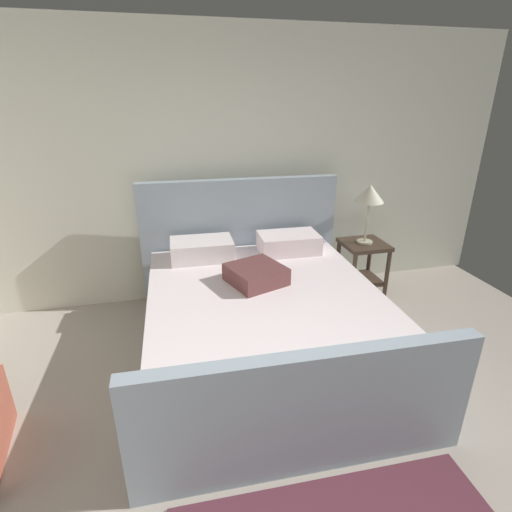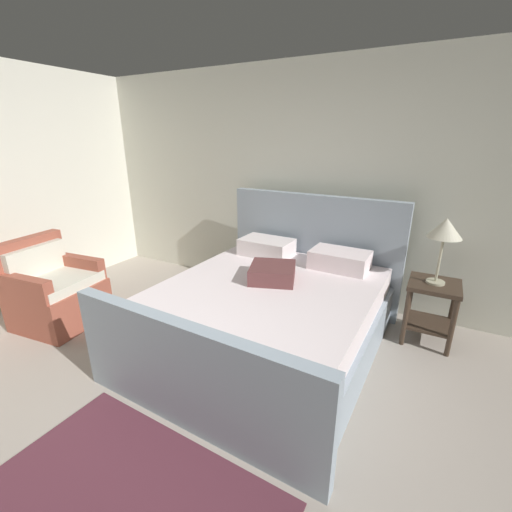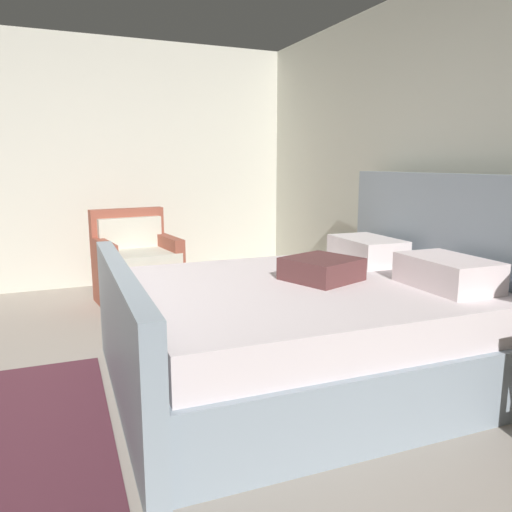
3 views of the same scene
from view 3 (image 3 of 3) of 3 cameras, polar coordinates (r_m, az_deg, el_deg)
name	(u,v)px [view 3 (image 3 of 3)]	position (r m, az deg, el deg)	size (l,w,h in m)	color
ground_plane	(71,415)	(3.03, -20.45, -16.69)	(5.91, 5.29, 0.02)	#AA9E92
wall_back	(464,166)	(3.86, 22.74, 9.52)	(6.03, 0.12, 2.65)	silver
wall_side_left	(46,165)	(5.72, -22.96, 9.60)	(0.12, 5.41, 2.65)	silver
bed	(309,323)	(3.16, 6.09, -7.69)	(2.02, 2.31, 1.28)	#98A8B6
armchair	(137,268)	(4.94, -13.53, -1.31)	(0.81, 0.80, 0.90)	#A0503D
area_rug	(15,430)	(2.95, -25.92, -17.54)	(1.67, 0.93, 0.01)	#592B37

